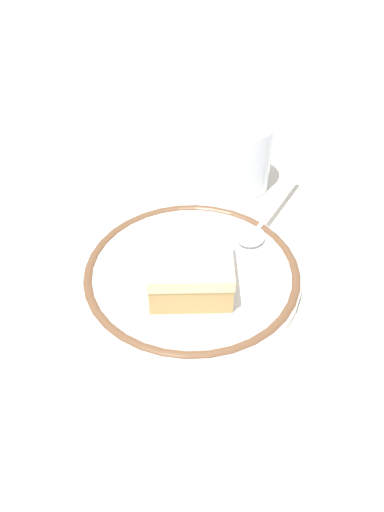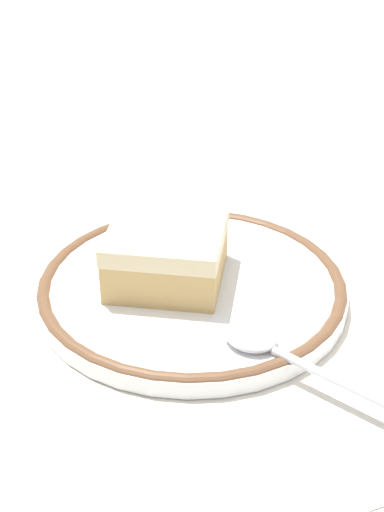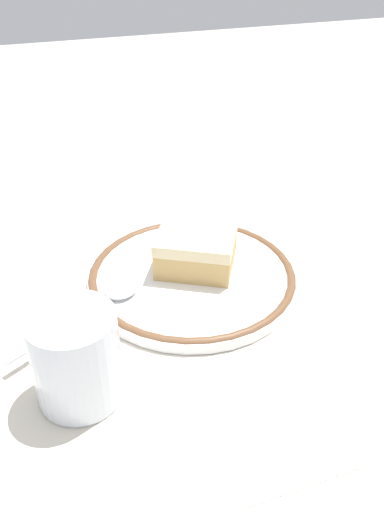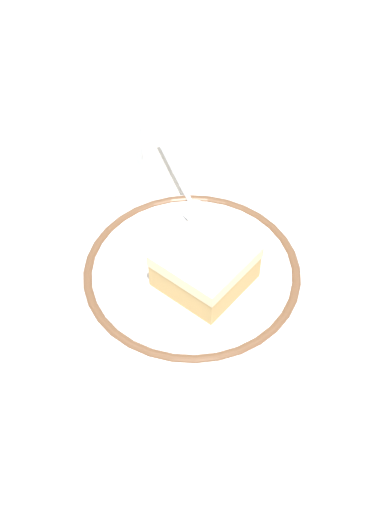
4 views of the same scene
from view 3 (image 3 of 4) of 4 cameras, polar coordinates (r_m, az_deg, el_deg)
The scene contains 6 objects.
ground_plane at distance 0.50m, azimuth 2.14°, elevation -4.52°, with size 2.40×2.40×0.00m, color #B7B2A8.
placemat at distance 0.50m, azimuth 2.15°, elevation -4.45°, with size 0.41×0.41×0.00m, color beige.
plate at distance 0.52m, azimuth -0.00°, elevation -2.21°, with size 0.20×0.20×0.01m.
cake_slice at distance 0.52m, azimuth 0.26°, elevation 0.91°, with size 0.10×0.10×0.04m.
spoon at distance 0.48m, azimuth -9.32°, elevation -4.65°, with size 0.13×0.08×0.01m.
cup at distance 0.40m, azimuth -12.40°, elevation -11.22°, with size 0.06×0.06×0.08m.
Camera 3 is at (0.15, 0.37, 0.31)m, focal length 36.79 mm.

